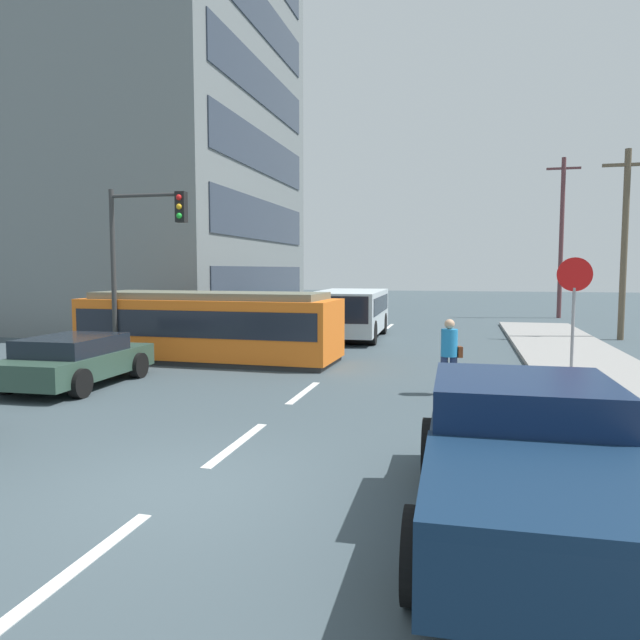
{
  "coord_description": "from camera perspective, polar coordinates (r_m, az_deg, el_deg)",
  "views": [
    {
      "loc": [
        3.42,
        -6.59,
        2.76
      ],
      "look_at": [
        -0.31,
        8.84,
        1.39
      ],
      "focal_mm": 33.29,
      "sensor_mm": 36.0,
      "label": 1
    }
  ],
  "objects": [
    {
      "name": "lane_stripe_3",
      "position": [
        22.83,
        4.88,
        -2.03
      ],
      "size": [
        0.16,
        2.4,
        0.01
      ],
      "primitive_type": "cube",
      "color": "silver",
      "rests_on": "ground"
    },
    {
      "name": "pickup_truck_parked",
      "position": [
        6.64,
        19.28,
        -12.52
      ],
      "size": [
        2.34,
        5.03,
        1.55
      ],
      "color": "#102642",
      "rests_on": "ground"
    },
    {
      "name": "sidewalk_curb_right",
      "position": [
        13.31,
        28.22,
        -7.32
      ],
      "size": [
        3.2,
        36.0,
        0.14
      ],
      "primitive_type": "cube",
      "color": "gray",
      "rests_on": "ground"
    },
    {
      "name": "pedestrian_crossing",
      "position": [
        13.3,
        12.34,
        -3.03
      ],
      "size": [
        0.48,
        0.36,
        1.67
      ],
      "color": "navy",
      "rests_on": "ground"
    },
    {
      "name": "lane_stripe_2",
      "position": [
        13.34,
        -1.59,
        -7.0
      ],
      "size": [
        0.16,
        2.4,
        0.01
      ],
      "primitive_type": "cube",
      "color": "silver",
      "rests_on": "ground"
    },
    {
      "name": "lane_stripe_4",
      "position": [
        28.74,
        6.7,
        -0.61
      ],
      "size": [
        0.16,
        2.4,
        0.01
      ],
      "primitive_type": "cube",
      "color": "silver",
      "rests_on": "ground"
    },
    {
      "name": "lane_stripe_1",
      "position": [
        9.65,
        -7.95,
        -11.7
      ],
      "size": [
        0.16,
        2.4,
        0.01
      ],
      "primitive_type": "cube",
      "color": "silver",
      "rests_on": "ground"
    },
    {
      "name": "parked_sedan_mid",
      "position": [
        15.16,
        -22.43,
        -3.55
      ],
      "size": [
        2.12,
        4.11,
        1.19
      ],
      "color": "#314C3E",
      "rests_on": "ground"
    },
    {
      "name": "stop_sign",
      "position": [
        14.46,
        23.23,
        2.29
      ],
      "size": [
        0.76,
        0.07,
        2.88
      ],
      "color": "gray",
      "rests_on": "sidewalk_curb_right"
    },
    {
      "name": "traffic_light_mast",
      "position": [
        17.56,
        -16.81,
        7.08
      ],
      "size": [
        2.37,
        0.33,
        5.01
      ],
      "color": "#333333",
      "rests_on": "ground"
    },
    {
      "name": "corner_building",
      "position": [
        33.66,
        -19.99,
        16.36
      ],
      "size": [
        17.14,
        14.93,
        19.2
      ],
      "color": "slate",
      "rests_on": "ground"
    },
    {
      "name": "utility_pole_far",
      "position": [
        36.12,
        22.19,
        7.56
      ],
      "size": [
        1.8,
        0.24,
        8.93
      ],
      "color": "brown",
      "rests_on": "ground"
    },
    {
      "name": "lane_stripe_0",
      "position": [
        6.35,
        -22.28,
        -21.13
      ],
      "size": [
        0.16,
        2.4,
        0.01
      ],
      "primitive_type": "cube",
      "color": "silver",
      "rests_on": "ground"
    },
    {
      "name": "parked_sedan_far",
      "position": [
        22.41,
        -10.43,
        -0.63
      ],
      "size": [
        2.05,
        4.09,
        1.19
      ],
      "color": "silver",
      "rests_on": "ground"
    },
    {
      "name": "streetcar_tram",
      "position": [
        18.06,
        -10.55,
        -0.52
      ],
      "size": [
        7.79,
        2.77,
        2.07
      ],
      "color": "orange",
      "rests_on": "ground"
    },
    {
      "name": "city_bus",
      "position": [
        23.58,
        2.86,
        0.85
      ],
      "size": [
        2.69,
        5.98,
        1.9
      ],
      "color": "#B2BFC4",
      "rests_on": "ground"
    },
    {
      "name": "utility_pole_mid",
      "position": [
        25.85,
        27.23,
        6.78
      ],
      "size": [
        1.8,
        0.24,
        7.33
      ],
      "color": "brown",
      "rests_on": "ground"
    },
    {
      "name": "ground_plane",
      "position": [
        17.16,
        1.92,
        -4.33
      ],
      "size": [
        120.0,
        120.0,
        0.0
      ],
      "primitive_type": "plane",
      "color": "#3D4B51"
    }
  ]
}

